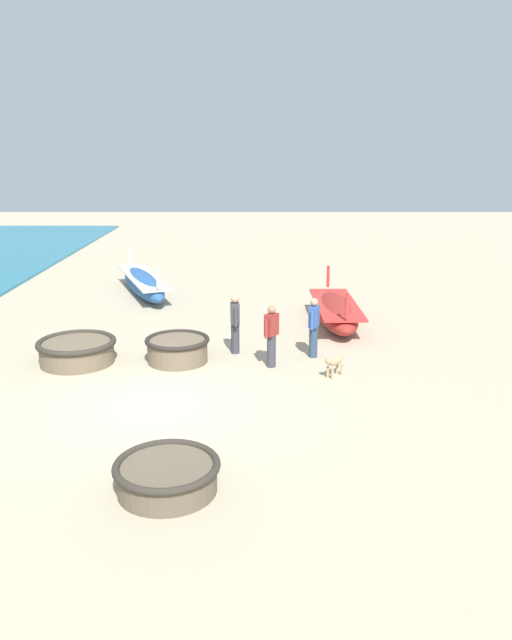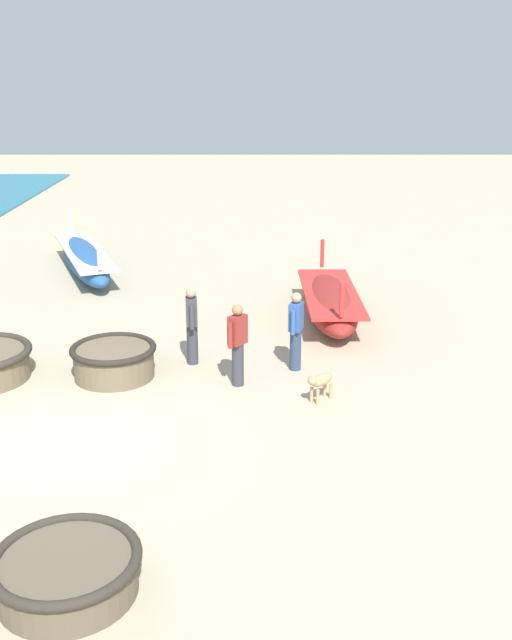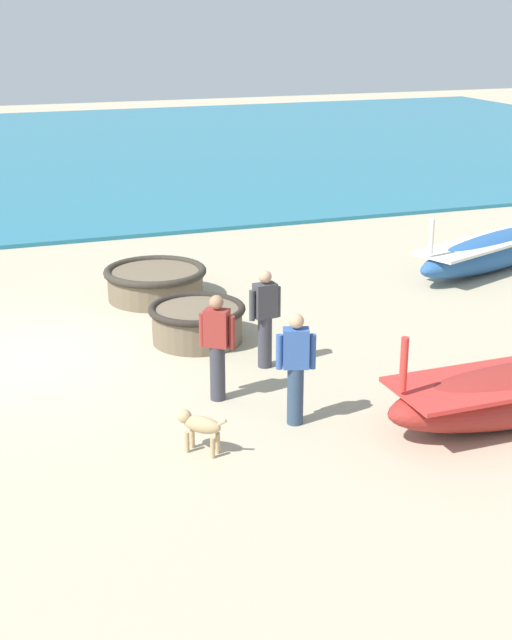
{
  "view_description": "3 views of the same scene",
  "coord_description": "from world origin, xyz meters",
  "views": [
    {
      "loc": [
        2.18,
        -12.26,
        5.28
      ],
      "look_at": [
        2.11,
        3.42,
        0.9
      ],
      "focal_mm": 35.0,
      "sensor_mm": 36.0,
      "label": 1
    },
    {
      "loc": [
        2.89,
        -10.46,
        5.65
      ],
      "look_at": [
        2.83,
        3.1,
        1.02
      ],
      "focal_mm": 42.0,
      "sensor_mm": 36.0,
      "label": 2
    },
    {
      "loc": [
        13.77,
        -1.1,
        5.34
      ],
      "look_at": [
        2.31,
        3.01,
        1.05
      ],
      "focal_mm": 50.0,
      "sensor_mm": 36.0,
      "label": 3
    }
  ],
  "objects": [
    {
      "name": "coracle_tilted",
      "position": [
        0.19,
        2.72,
        0.34
      ],
      "size": [
        1.63,
        1.63,
        0.63
      ],
      "color": "brown",
      "rests_on": "ground"
    },
    {
      "name": "dog",
      "position": [
        4.02,
        1.64,
        0.37
      ],
      "size": [
        0.52,
        0.53,
        0.55
      ],
      "color": "tan",
      "rests_on": "ground"
    },
    {
      "name": "fisherman_by_coracle",
      "position": [
        1.63,
        3.4,
        0.84
      ],
      "size": [
        0.25,
        0.53,
        1.57
      ],
      "color": "#383842",
      "rests_on": "ground"
    },
    {
      "name": "long_boat_blue_hull",
      "position": [
        -1.98,
        10.22,
        0.41
      ],
      "size": [
        2.9,
        5.43,
        1.43
      ],
      "color": "#285693",
      "rests_on": "ground"
    },
    {
      "name": "fisherman_standing_left",
      "position": [
        2.56,
        2.34,
        0.84
      ],
      "size": [
        0.38,
        0.44,
        1.57
      ],
      "color": "#383842",
      "rests_on": "ground"
    },
    {
      "name": "long_boat_red_hull",
      "position": [
        4.62,
        6.12,
        0.42
      ],
      "size": [
        1.29,
        4.33,
        1.46
      ],
      "color": "maroon",
      "rests_on": "ground"
    },
    {
      "name": "ground_plane",
      "position": [
        0.0,
        0.0,
        0.0
      ],
      "size": [
        80.0,
        80.0,
        0.0
      ],
      "primitive_type": "plane",
      "color": "tan"
    },
    {
      "name": "fisherman_hauling",
      "position": [
        3.66,
        3.09,
        0.84
      ],
      "size": [
        0.32,
        0.51,
        1.57
      ],
      "color": "#2D425B",
      "rests_on": "ground"
    },
    {
      "name": "coracle_beside_post",
      "position": [
        0.77,
        -3.45,
        0.28
      ],
      "size": [
        1.7,
        1.7,
        0.51
      ],
      "color": "brown",
      "rests_on": "ground"
    }
  ]
}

